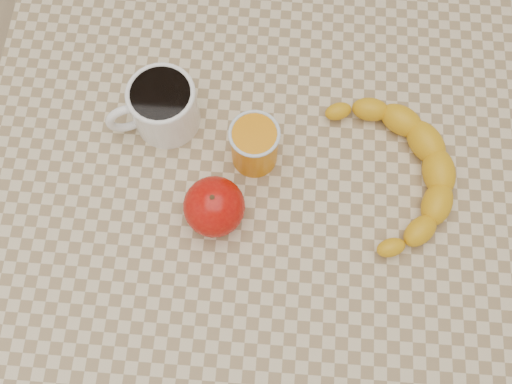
# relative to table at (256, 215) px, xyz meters

# --- Properties ---
(ground) EXTENTS (3.00, 3.00, 0.00)m
(ground) POSITION_rel_table_xyz_m (0.00, 0.00, -0.66)
(ground) COLOR tan
(ground) RESTS_ON ground
(table) EXTENTS (0.80, 0.80, 0.75)m
(table) POSITION_rel_table_xyz_m (0.00, 0.00, 0.00)
(table) COLOR beige
(table) RESTS_ON ground
(coffee_mug) EXTENTS (0.14, 0.12, 0.08)m
(coffee_mug) POSITION_rel_table_xyz_m (-0.14, 0.11, 0.13)
(coffee_mug) COLOR white
(coffee_mug) RESTS_ON table
(orange_juice_glass) EXTENTS (0.07, 0.07, 0.08)m
(orange_juice_glass) POSITION_rel_table_xyz_m (-0.01, 0.06, 0.13)
(orange_juice_glass) COLOR orange
(orange_juice_glass) RESTS_ON table
(apple) EXTENTS (0.09, 0.09, 0.08)m
(apple) POSITION_rel_table_xyz_m (-0.05, -0.03, 0.12)
(apple) COLOR #9C0505
(apple) RESTS_ON table
(banana) EXTENTS (0.30, 0.35, 0.04)m
(banana) POSITION_rel_table_xyz_m (0.19, 0.04, 0.11)
(banana) COLOR gold
(banana) RESTS_ON table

